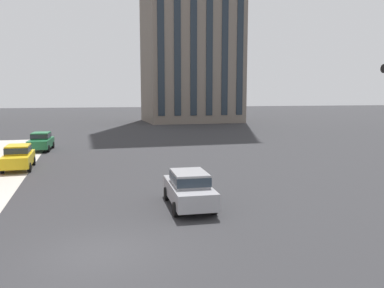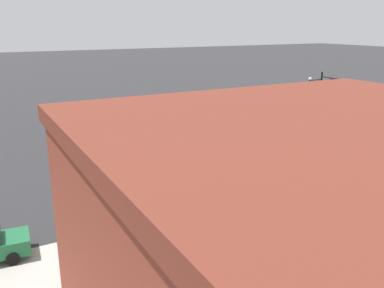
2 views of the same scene
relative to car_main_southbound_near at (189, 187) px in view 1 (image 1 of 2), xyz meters
name	(u,v)px [view 1 (image 1 of 2)]	position (x,y,z in m)	size (l,w,h in m)	color
ground_plane	(99,254)	(-4.23, -4.41, -0.92)	(320.00, 320.00, 0.00)	#2D2D30
car_main_southbound_near	(189,187)	(0.00, 0.00, 0.00)	(2.11, 4.51, 1.68)	#99999E
car_cross_eastbound	(18,156)	(-9.04, 12.27, 0.00)	(1.93, 4.42, 1.68)	gold
car_cross_westbound	(41,141)	(-8.46, 21.82, 0.00)	(2.14, 4.52, 1.68)	#1E6B3D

